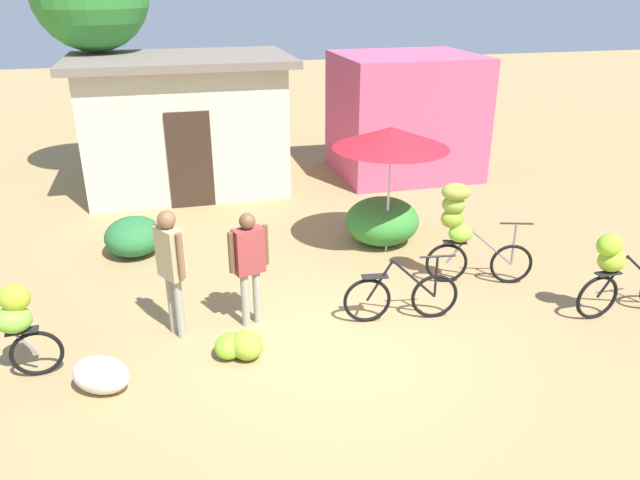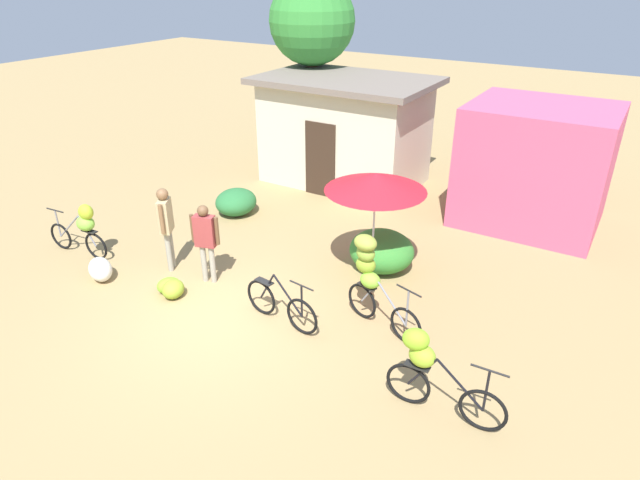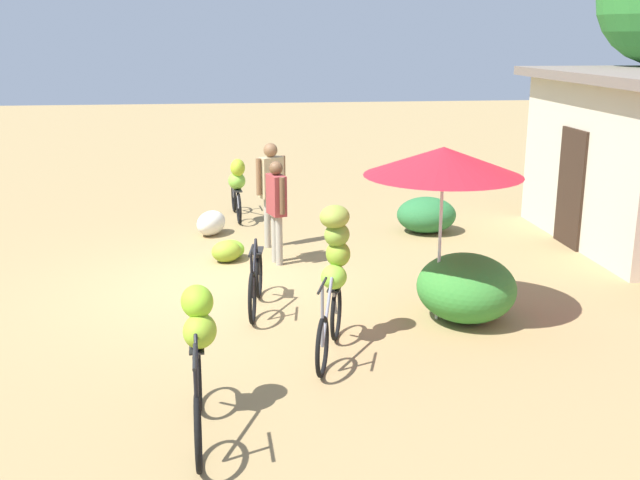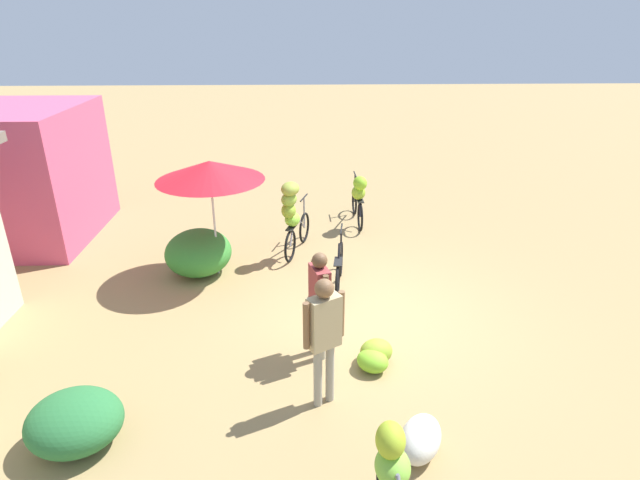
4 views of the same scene
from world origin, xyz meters
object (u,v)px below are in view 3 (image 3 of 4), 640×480
object	(u,v)px
bicycle_center_loaded	(334,266)
bicycle_by_shop	(198,349)
produce_sack	(211,223)
person_bystander	(271,183)
market_umbrella	(443,161)
bicycle_leftmost	(237,185)
bicycle_near_pile	(256,283)
banana_pile_on_ground	(228,250)
person_vendor	(276,202)

from	to	relation	value
bicycle_center_loaded	bicycle_by_shop	distance (m)	2.23
produce_sack	person_bystander	world-z (taller)	person_bystander
bicycle_center_loaded	market_umbrella	bearing A→B (deg)	115.15
bicycle_leftmost	bicycle_center_loaded	bearing A→B (deg)	9.14
market_umbrella	bicycle_center_loaded	xyz separation A→B (m)	(0.67, -1.42, -1.07)
market_umbrella	bicycle_near_pile	size ratio (longest dim) A/B	1.36
bicycle_by_shop	banana_pile_on_ground	xyz separation A→B (m)	(-5.25, 0.28, -0.58)
banana_pile_on_ground	produce_sack	xyz separation A→B (m)	(-1.64, -0.30, 0.06)
bicycle_leftmost	person_vendor	size ratio (longest dim) A/B	1.02
bicycle_near_pile	bicycle_by_shop	bearing A→B (deg)	-12.12
bicycle_near_pile	bicycle_by_shop	world-z (taller)	bicycle_by_shop
banana_pile_on_ground	person_bystander	bearing A→B (deg)	134.50
bicycle_center_loaded	bicycle_near_pile	bearing A→B (deg)	-146.61
produce_sack	bicycle_center_loaded	bearing A→B (deg)	15.99
bicycle_by_shop	person_vendor	distance (m)	5.09
bicycle_near_pile	person_vendor	xyz separation A→B (m)	(-2.04, 0.42, 0.64)
bicycle_center_loaded	person_bystander	world-z (taller)	person_bystander
bicycle_center_loaded	person_vendor	xyz separation A→B (m)	(-3.33, -0.44, 0.03)
market_umbrella	bicycle_by_shop	distance (m)	3.93
banana_pile_on_ground	person_vendor	world-z (taller)	person_vendor
bicycle_leftmost	person_vendor	bearing A→B (deg)	11.05
bicycle_center_loaded	person_vendor	size ratio (longest dim) A/B	1.00
bicycle_near_pile	bicycle_center_loaded	distance (m)	1.67
bicycle_leftmost	bicycle_by_shop	size ratio (longest dim) A/B	0.96
banana_pile_on_ground	bicycle_center_loaded	bearing A→B (deg)	18.44
market_umbrella	person_bystander	distance (m)	4.23
bicycle_near_pile	banana_pile_on_ground	size ratio (longest dim) A/B	2.17
bicycle_leftmost	bicycle_near_pile	xyz separation A→B (m)	(4.98, 0.16, -0.35)
bicycle_by_shop	banana_pile_on_ground	world-z (taller)	bicycle_by_shop
bicycle_by_shop	person_vendor	xyz separation A→B (m)	(-4.98, 1.05, 0.26)
bicycle_center_loaded	banana_pile_on_ground	bearing A→B (deg)	-161.56
market_umbrella	bicycle_by_shop	bearing A→B (deg)	-51.53
bicycle_near_pile	person_bystander	world-z (taller)	person_bystander
market_umbrella	person_bystander	xyz separation A→B (m)	(-3.68, -1.88, -0.94)
market_umbrella	banana_pile_on_ground	distance (m)	4.36
banana_pile_on_ground	person_vendor	size ratio (longest dim) A/B	0.46
bicycle_by_shop	person_bystander	size ratio (longest dim) A/B	0.97
market_umbrella	banana_pile_on_ground	bearing A→B (deg)	-138.24
bicycle_near_pile	produce_sack	size ratio (longest dim) A/B	2.32
produce_sack	person_vendor	size ratio (longest dim) A/B	0.43
person_vendor	bicycle_leftmost	bearing A→B (deg)	-168.95
produce_sack	person_bystander	bearing A→B (deg)	49.24
bicycle_near_pile	banana_pile_on_ground	bearing A→B (deg)	-171.41
market_umbrella	person_bystander	world-z (taller)	market_umbrella
bicycle_leftmost	produce_sack	distance (m)	1.25
market_umbrella	banana_pile_on_ground	world-z (taller)	market_umbrella
person_vendor	person_bystander	world-z (taller)	person_bystander
bicycle_by_shop	bicycle_near_pile	bearing A→B (deg)	167.88
bicycle_by_shop	person_vendor	bearing A→B (deg)	168.09
bicycle_leftmost	banana_pile_on_ground	xyz separation A→B (m)	(2.67, -0.19, -0.55)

